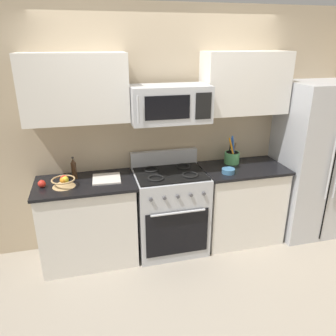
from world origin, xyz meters
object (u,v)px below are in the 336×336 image
(utensil_crock, at_px, (232,157))
(cutting_board, at_px, (107,179))
(apple_loose, at_px, (42,184))
(prep_bowl, at_px, (228,171))
(refrigerator, at_px, (313,161))
(bottle_soy, at_px, (74,169))
(range_oven, at_px, (170,210))
(fruit_basket, at_px, (64,182))
(microwave, at_px, (170,104))

(utensil_crock, height_order, cutting_board, utensil_crock)
(apple_loose, distance_m, prep_bowl, 1.90)
(refrigerator, bearing_deg, bottle_soy, 177.07)
(range_oven, xyz_separation_m, refrigerator, (1.74, -0.02, 0.44))
(fruit_basket, bearing_deg, microwave, 4.09)
(microwave, relative_size, utensil_crock, 2.36)
(apple_loose, bearing_deg, bottle_soy, 25.60)
(utensil_crock, bearing_deg, prep_bowl, -120.68)
(range_oven, height_order, apple_loose, range_oven)
(fruit_basket, bearing_deg, apple_loose, 172.17)
(refrigerator, xyz_separation_m, cutting_board, (-2.41, 0.04, 0.01))
(range_oven, distance_m, fruit_basket, 1.19)
(bottle_soy, bearing_deg, refrigerator, -2.93)
(utensil_crock, bearing_deg, microwave, -170.67)
(range_oven, height_order, fruit_basket, range_oven)
(microwave, xyz_separation_m, bottle_soy, (-0.98, 0.10, -0.64))
(range_oven, distance_m, apple_loose, 1.37)
(apple_loose, xyz_separation_m, cutting_board, (0.62, 0.04, -0.03))
(apple_loose, distance_m, cutting_board, 0.62)
(range_oven, bearing_deg, cutting_board, 178.38)
(range_oven, distance_m, cutting_board, 0.80)
(refrigerator, bearing_deg, fruit_basket, -179.30)
(utensil_crock, xyz_separation_m, cutting_board, (-1.45, -0.14, -0.07))
(fruit_basket, distance_m, cutting_board, 0.42)
(fruit_basket, distance_m, prep_bowl, 1.70)
(prep_bowl, bearing_deg, range_oven, 168.13)
(refrigerator, bearing_deg, microwave, 178.58)
(apple_loose, bearing_deg, prep_bowl, -3.17)
(refrigerator, distance_m, microwave, 1.89)
(fruit_basket, relative_size, cutting_board, 0.81)
(microwave, distance_m, bottle_soy, 1.18)
(utensil_crock, xyz_separation_m, apple_loose, (-2.07, -0.18, -0.04))
(refrigerator, relative_size, bottle_soy, 7.77)
(apple_loose, xyz_separation_m, prep_bowl, (1.90, -0.11, -0.01))
(apple_loose, xyz_separation_m, bottle_soy, (0.30, 0.15, 0.07))
(refrigerator, xyz_separation_m, prep_bowl, (-1.13, -0.11, 0.03))
(fruit_basket, height_order, apple_loose, fruit_basket)
(microwave, xyz_separation_m, utensil_crock, (0.78, 0.13, -0.67))
(apple_loose, height_order, cutting_board, apple_loose)
(fruit_basket, xyz_separation_m, bottle_soy, (0.10, 0.17, 0.06))
(microwave, height_order, fruit_basket, microwave)
(utensil_crock, bearing_deg, fruit_basket, -173.71)
(microwave, xyz_separation_m, apple_loose, (-1.29, -0.05, -0.71))
(refrigerator, distance_m, cutting_board, 2.41)
(microwave, bearing_deg, refrigerator, -1.42)
(apple_loose, bearing_deg, range_oven, 1.04)
(refrigerator, height_order, bottle_soy, refrigerator)
(refrigerator, height_order, cutting_board, refrigerator)
(range_oven, relative_size, apple_loose, 14.69)
(fruit_basket, relative_size, bottle_soy, 0.97)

